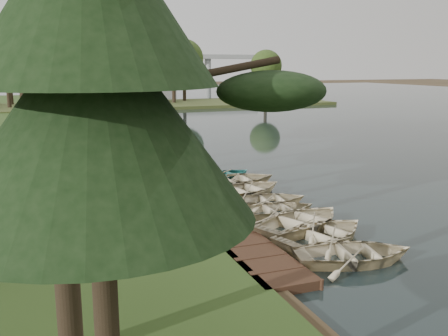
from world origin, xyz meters
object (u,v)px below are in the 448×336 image
object	(u,v)px
pine_tree	(92,48)
stored_rowboat	(57,165)
rowboat_2	(302,218)
rowboat_0	(354,251)
rowboat_1	(323,231)
boardwalk	(196,206)

from	to	relation	value
pine_tree	stored_rowboat	bearing A→B (deg)	89.57
rowboat_2	rowboat_0	bearing A→B (deg)	155.05
rowboat_0	rowboat_2	size ratio (longest dim) A/B	0.90
rowboat_0	rowboat_1	world-z (taller)	rowboat_1
rowboat_0	rowboat_2	distance (m)	3.08
rowboat_2	boardwalk	bearing A→B (deg)	11.13
boardwalk	rowboat_2	bearing A→B (deg)	-55.03
rowboat_2	pine_tree	world-z (taller)	pine_tree
rowboat_0	rowboat_1	size ratio (longest dim) A/B	0.95
boardwalk	rowboat_0	xyz separation A→B (m)	(2.54, -6.80, 0.26)
boardwalk	rowboat_1	distance (m)	5.67
boardwalk	pine_tree	world-z (taller)	pine_tree
boardwalk	rowboat_2	world-z (taller)	rowboat_2
boardwalk	stored_rowboat	distance (m)	9.27
pine_tree	boardwalk	bearing A→B (deg)	67.43
rowboat_1	stored_rowboat	world-z (taller)	stored_rowboat
rowboat_0	rowboat_1	distance (m)	1.78
boardwalk	rowboat_0	bearing A→B (deg)	-69.51
boardwalk	stored_rowboat	bearing A→B (deg)	121.33
pine_tree	rowboat_0	bearing A→B (deg)	34.44
rowboat_1	rowboat_0	bearing A→B (deg)	160.50
rowboat_2	stored_rowboat	size ratio (longest dim) A/B	1.14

